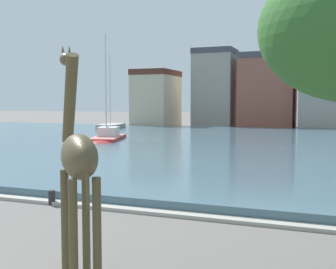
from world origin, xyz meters
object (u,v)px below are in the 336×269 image
(mooring_bollard, at_px, (52,197))
(sailboat_grey, at_px, (110,128))
(giraffe_statue, at_px, (78,160))
(sailboat_red, at_px, (106,138))

(mooring_bollard, bearing_deg, sailboat_grey, 115.82)
(sailboat_grey, bearing_deg, giraffe_statue, -61.92)
(sailboat_red, bearing_deg, mooring_bollard, -65.61)
(sailboat_grey, height_order, sailboat_red, sailboat_grey)
(giraffe_statue, bearing_deg, sailboat_red, 118.26)
(giraffe_statue, xyz_separation_m, sailboat_red, (-13.56, 25.22, -1.94))
(sailboat_grey, distance_m, mooring_bollard, 38.16)
(giraffe_statue, distance_m, sailboat_grey, 44.94)
(sailboat_grey, relative_size, sailboat_red, 1.00)
(giraffe_statue, bearing_deg, mooring_bollard, 130.59)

